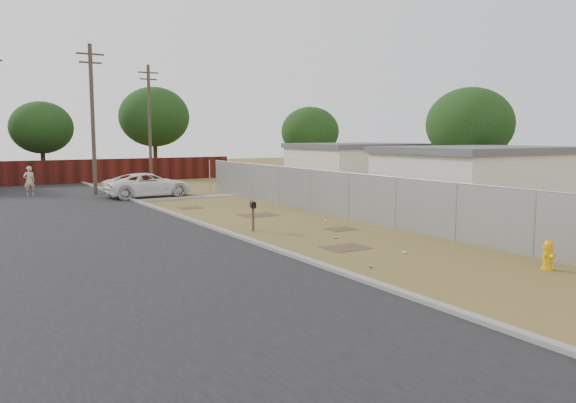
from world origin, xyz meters
TOP-DOWN VIEW (x-y plane):
  - ground at (0.00, 0.00)m, footprint 120.00×120.00m
  - street at (-6.76, 8.05)m, footprint 15.10×60.00m
  - chainlink_fence at (3.12, 1.03)m, footprint 0.10×27.06m
  - privacy_fence at (-6.00, 25.00)m, footprint 30.00×0.12m
  - utility_poles at (-3.67, 20.67)m, footprint 12.60×8.24m
  - houses at (9.70, 3.13)m, footprint 9.30×17.24m
  - horizon_trees at (0.84, 23.56)m, footprint 33.32×31.94m
  - fire_hydrant at (2.05, -10.18)m, footprint 0.39×0.39m
  - mailbox at (-1.86, -0.60)m, footprint 0.30×0.50m
  - pickup_truck at (-1.61, 13.11)m, footprint 5.27×2.77m
  - pedestrian at (-7.51, 17.37)m, footprint 0.70×0.51m
  - scattered_litter at (0.01, -4.45)m, footprint 3.83×7.52m

SIDE VIEW (x-z plane):
  - ground at x=0.00m, z-range 0.00..0.00m
  - street at x=-6.76m, z-range -0.04..0.08m
  - scattered_litter at x=0.01m, z-range 0.01..0.08m
  - fire_hydrant at x=2.05m, z-range -0.03..0.81m
  - pickup_truck at x=-1.61m, z-range 0.00..1.41m
  - chainlink_fence at x=3.12m, z-range -0.21..1.81m
  - pedestrian at x=-7.51m, z-range 0.00..1.78m
  - privacy_fence at x=-6.00m, z-range 0.00..1.80m
  - mailbox at x=-1.86m, z-range 0.33..1.47m
  - houses at x=9.70m, z-range 0.01..3.11m
  - horizon_trees at x=0.84m, z-range 0.74..8.52m
  - utility_poles at x=-3.67m, z-range 0.19..9.19m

